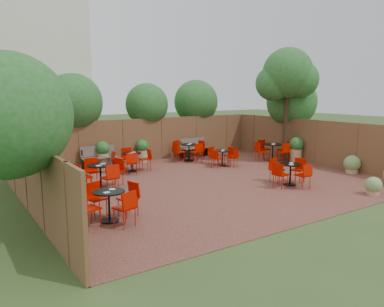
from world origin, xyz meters
TOP-DOWN VIEW (x-y plane):
  - ground at (0.00, 0.00)m, footprint 80.00×80.00m
  - courtyard_paving at (0.00, 0.00)m, footprint 12.00×10.00m
  - fence_back at (0.00, 5.00)m, footprint 12.00×0.08m
  - fence_left at (-6.00, 0.00)m, footprint 0.08×10.00m
  - fence_right at (6.00, 0.00)m, footprint 0.08×10.00m
  - neighbour_building at (-4.50, 8.00)m, footprint 5.00×4.00m
  - overhang_foliage at (-1.48, 2.69)m, footprint 15.81×10.75m
  - courtyard_tree at (5.39, 1.23)m, footprint 2.51×2.41m
  - park_bench_left at (-2.34, 4.63)m, footprint 1.51×0.53m
  - park_bench_right at (2.57, 4.63)m, footprint 1.51×0.50m
  - bistro_tables at (0.02, 1.02)m, footprint 11.14×7.57m
  - planters at (-0.27, 3.54)m, footprint 11.91×4.54m
  - low_shrubs at (4.95, -3.39)m, footprint 2.92×2.89m

SIDE VIEW (x-z plane):
  - ground at x=0.00m, z-range 0.00..0.00m
  - courtyard_paving at x=0.00m, z-range 0.00..0.02m
  - low_shrubs at x=4.95m, z-range -0.02..0.72m
  - bistro_tables at x=0.02m, z-range -0.01..0.95m
  - park_bench_left at x=-2.34m, z-range 0.03..0.96m
  - park_bench_right at x=2.57m, z-range 0.03..0.96m
  - planters at x=-0.27m, z-range 0.04..1.20m
  - fence_back at x=0.00m, z-range 0.00..2.00m
  - fence_left at x=-6.00m, z-range 0.00..2.00m
  - fence_right at x=6.00m, z-range 0.00..2.00m
  - overhang_foliage at x=-1.48m, z-range 1.42..3.99m
  - courtyard_tree at x=5.39m, z-range 1.31..6.49m
  - neighbour_building at x=-4.50m, z-range 0.00..8.00m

